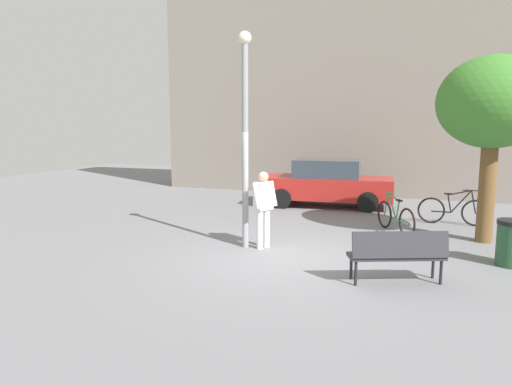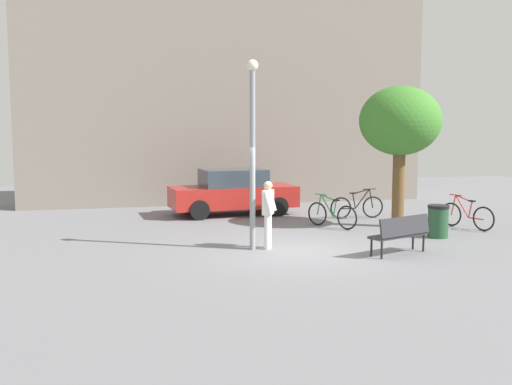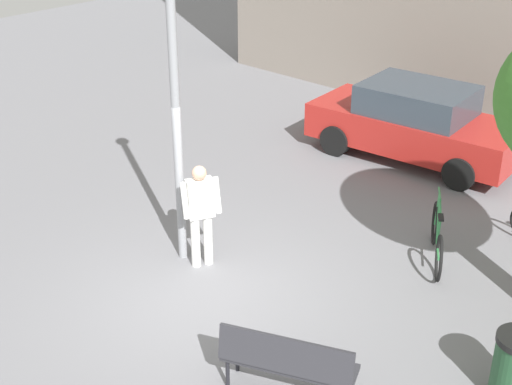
{
  "view_description": "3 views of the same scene",
  "coord_description": "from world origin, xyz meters",
  "px_view_note": "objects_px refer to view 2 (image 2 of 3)",
  "views": [
    {
      "loc": [
        2.59,
        -8.76,
        2.64
      ],
      "look_at": [
        -0.79,
        0.47,
        1.22
      ],
      "focal_mm": 32.51,
      "sensor_mm": 36.0,
      "label": 1
    },
    {
      "loc": [
        -4.21,
        -13.74,
        3.05
      ],
      "look_at": [
        -0.88,
        0.76,
        1.37
      ],
      "focal_mm": 42.49,
      "sensor_mm": 36.0,
      "label": 2
    },
    {
      "loc": [
        6.44,
        -6.05,
        6.02
      ],
      "look_at": [
        0.37,
        0.63,
        1.53
      ],
      "focal_mm": 51.02,
      "sensor_mm": 36.0,
      "label": 3
    }
  ],
  "objects_px": {
    "plaza_tree": "(400,122)",
    "bicycle_green": "(332,215)",
    "lamppost": "(252,141)",
    "bicycle_red": "(467,215)",
    "bicycle_black": "(357,207)",
    "trash_bin": "(438,221)",
    "parked_car_red": "(233,192)",
    "person_by_lamppost": "(268,210)",
    "park_bench": "(401,232)"
  },
  "relations": [
    {
      "from": "park_bench",
      "to": "plaza_tree",
      "type": "distance_m",
      "value": 4.76
    },
    {
      "from": "plaza_tree",
      "to": "bicycle_red",
      "type": "relative_size",
      "value": 2.47
    },
    {
      "from": "plaza_tree",
      "to": "bicycle_green",
      "type": "bearing_deg",
      "value": 171.28
    },
    {
      "from": "bicycle_green",
      "to": "trash_bin",
      "type": "xyz_separation_m",
      "value": [
        2.25,
        -2.16,
        0.06
      ]
    },
    {
      "from": "bicycle_red",
      "to": "plaza_tree",
      "type": "bearing_deg",
      "value": 157.92
    },
    {
      "from": "plaza_tree",
      "to": "parked_car_red",
      "type": "xyz_separation_m",
      "value": [
        -4.35,
        3.5,
        -2.33
      ]
    },
    {
      "from": "plaza_tree",
      "to": "bicycle_red",
      "type": "xyz_separation_m",
      "value": [
        1.84,
        -0.75,
        -2.72
      ]
    },
    {
      "from": "plaza_tree",
      "to": "bicycle_red",
      "type": "bearing_deg",
      "value": -22.08
    },
    {
      "from": "person_by_lamppost",
      "to": "bicycle_red",
      "type": "distance_m",
      "value": 6.61
    },
    {
      "from": "park_bench",
      "to": "bicycle_red",
      "type": "distance_m",
      "value": 4.57
    },
    {
      "from": "bicycle_green",
      "to": "parked_car_red",
      "type": "relative_size",
      "value": 0.36
    },
    {
      "from": "lamppost",
      "to": "parked_car_red",
      "type": "distance_m",
      "value": 6.12
    },
    {
      "from": "bicycle_black",
      "to": "trash_bin",
      "type": "xyz_separation_m",
      "value": [
        0.84,
        -3.63,
        0.06
      ]
    },
    {
      "from": "lamppost",
      "to": "trash_bin",
      "type": "xyz_separation_m",
      "value": [
        5.24,
        0.44,
        -2.2
      ]
    },
    {
      "from": "lamppost",
      "to": "bicycle_red",
      "type": "xyz_separation_m",
      "value": [
        6.81,
        1.55,
        -2.26
      ]
    },
    {
      "from": "park_bench",
      "to": "lamppost",
      "type": "bearing_deg",
      "value": 157.61
    },
    {
      "from": "person_by_lamppost",
      "to": "bicycle_green",
      "type": "distance_m",
      "value": 3.68
    },
    {
      "from": "person_by_lamppost",
      "to": "park_bench",
      "type": "xyz_separation_m",
      "value": [
        2.87,
        -1.38,
        -0.42
      ]
    },
    {
      "from": "person_by_lamppost",
      "to": "plaza_tree",
      "type": "relative_size",
      "value": 0.4
    },
    {
      "from": "bicycle_black",
      "to": "parked_car_red",
      "type": "xyz_separation_m",
      "value": [
        -3.78,
        1.72,
        0.39
      ]
    },
    {
      "from": "bicycle_black",
      "to": "person_by_lamppost",
      "type": "bearing_deg",
      "value": -134.79
    },
    {
      "from": "lamppost",
      "to": "plaza_tree",
      "type": "xyz_separation_m",
      "value": [
        4.97,
        2.29,
        0.46
      ]
    },
    {
      "from": "bicycle_red",
      "to": "park_bench",
      "type": "bearing_deg",
      "value": -140.76
    },
    {
      "from": "person_by_lamppost",
      "to": "parked_car_red",
      "type": "relative_size",
      "value": 0.39
    },
    {
      "from": "bicycle_green",
      "to": "trash_bin",
      "type": "height_order",
      "value": "bicycle_green"
    },
    {
      "from": "bicycle_black",
      "to": "parked_car_red",
      "type": "bearing_deg",
      "value": 155.56
    },
    {
      "from": "lamppost",
      "to": "park_bench",
      "type": "xyz_separation_m",
      "value": [
        3.27,
        -1.35,
        -2.1
      ]
    },
    {
      "from": "lamppost",
      "to": "bicycle_red",
      "type": "bearing_deg",
      "value": 12.79
    },
    {
      "from": "park_bench",
      "to": "plaza_tree",
      "type": "xyz_separation_m",
      "value": [
        1.7,
        3.64,
        2.56
      ]
    },
    {
      "from": "person_by_lamppost",
      "to": "trash_bin",
      "type": "relative_size",
      "value": 1.89
    },
    {
      "from": "bicycle_black",
      "to": "trash_bin",
      "type": "bearing_deg",
      "value": -76.99
    },
    {
      "from": "bicycle_red",
      "to": "lamppost",
      "type": "bearing_deg",
      "value": -167.21
    },
    {
      "from": "lamppost",
      "to": "parked_car_red",
      "type": "height_order",
      "value": "lamppost"
    },
    {
      "from": "lamppost",
      "to": "bicycle_green",
      "type": "distance_m",
      "value": 4.56
    },
    {
      "from": "lamppost",
      "to": "bicycle_green",
      "type": "bearing_deg",
      "value": 40.96
    },
    {
      "from": "bicycle_black",
      "to": "trash_bin",
      "type": "height_order",
      "value": "bicycle_black"
    },
    {
      "from": "bicycle_black",
      "to": "bicycle_red",
      "type": "bearing_deg",
      "value": -46.41
    },
    {
      "from": "bicycle_black",
      "to": "bicycle_green",
      "type": "bearing_deg",
      "value": -133.83
    },
    {
      "from": "person_by_lamppost",
      "to": "park_bench",
      "type": "relative_size",
      "value": 1.01
    },
    {
      "from": "bicycle_red",
      "to": "bicycle_green",
      "type": "height_order",
      "value": "same"
    },
    {
      "from": "plaza_tree",
      "to": "trash_bin",
      "type": "relative_size",
      "value": 4.74
    },
    {
      "from": "bicycle_green",
      "to": "parked_car_red",
      "type": "distance_m",
      "value": 4.0
    },
    {
      "from": "park_bench",
      "to": "bicycle_green",
      "type": "bearing_deg",
      "value": 94.04
    },
    {
      "from": "plaza_tree",
      "to": "trash_bin",
      "type": "bearing_deg",
      "value": -81.52
    },
    {
      "from": "bicycle_green",
      "to": "park_bench",
      "type": "bearing_deg",
      "value": -85.96
    },
    {
      "from": "bicycle_green",
      "to": "parked_car_red",
      "type": "xyz_separation_m",
      "value": [
        -2.37,
        3.19,
        0.39
      ]
    },
    {
      "from": "trash_bin",
      "to": "plaza_tree",
      "type": "bearing_deg",
      "value": 98.48
    },
    {
      "from": "parked_car_red",
      "to": "lamppost",
      "type": "bearing_deg",
      "value": -96.11
    },
    {
      "from": "bicycle_red",
      "to": "parked_car_red",
      "type": "xyz_separation_m",
      "value": [
        -6.19,
        4.24,
        0.39
      ]
    },
    {
      "from": "bicycle_red",
      "to": "bicycle_black",
      "type": "distance_m",
      "value": 3.48
    }
  ]
}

